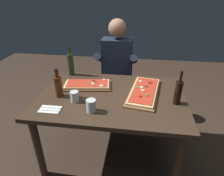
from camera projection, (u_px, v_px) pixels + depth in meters
ground_plane at (111, 151)px, 2.19m from camera, size 6.40×6.40×0.00m
dining_table at (111, 103)px, 1.88m from camera, size 1.40×0.96×0.74m
pizza_rectangular_front at (87, 85)px, 1.98m from camera, size 0.52×0.30×0.05m
pizza_rectangular_left at (144, 92)px, 1.86m from camera, size 0.36×0.65×0.05m
wine_bottle_dark at (71, 64)px, 2.20m from camera, size 0.07×0.07×0.33m
oil_bottle_amber at (58, 86)px, 1.77m from camera, size 0.07×0.07×0.28m
vinegar_bottle_green at (178, 92)px, 1.65m from camera, size 0.06×0.06×0.31m
tumbler_near_camera at (75, 97)px, 1.72m from camera, size 0.08×0.08×0.10m
tumbler_far_side at (91, 106)px, 1.58m from camera, size 0.08×0.08×0.11m
napkin_cutlery_set at (50, 109)px, 1.61m from camera, size 0.18×0.11×0.01m
diner_chair at (117, 80)px, 2.71m from camera, size 0.44×0.44×0.87m
seated_diner at (116, 66)px, 2.48m from camera, size 0.53×0.41×1.33m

